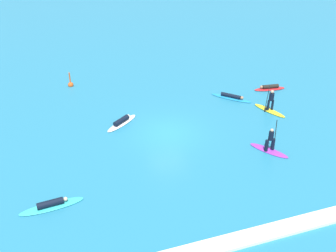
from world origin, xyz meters
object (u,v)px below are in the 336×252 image
at_px(surfer_on_blue_board, 232,97).
at_px(surfer_on_yellow_board, 270,106).
at_px(surfer_on_red_board, 270,88).
at_px(surfer_on_purple_board, 270,145).
at_px(marker_buoy, 71,84).
at_px(surfer_on_teal_board, 51,205).
at_px(surfer_on_white_board, 122,122).

distance_m(surfer_on_blue_board, surfer_on_yellow_board, 3.27).
xyz_separation_m(surfer_on_red_board, surfer_on_yellow_board, (-1.99, -3.31, 0.31)).
bearing_deg(surfer_on_purple_board, marker_buoy, -174.85).
bearing_deg(surfer_on_yellow_board, surfer_on_teal_board, 88.96).
bearing_deg(surfer_on_blue_board, surfer_on_yellow_board, -11.57).
distance_m(surfer_on_purple_board, surfer_on_teal_board, 13.19).
distance_m(surfer_on_yellow_board, surfer_on_white_board, 10.79).
height_order(surfer_on_blue_board, surfer_on_white_board, surfer_on_white_board).
height_order(surfer_on_white_board, marker_buoy, marker_buoy).
height_order(surfer_on_blue_board, surfer_on_yellow_board, surfer_on_yellow_board).
distance_m(surfer_on_blue_board, surfer_on_purple_board, 7.46).
relative_size(surfer_on_yellow_board, surfer_on_white_board, 1.02).
bearing_deg(surfer_on_white_board, surfer_on_blue_board, -30.24).
distance_m(surfer_on_red_board, surfer_on_white_board, 12.76).
bearing_deg(surfer_on_purple_board, surfer_on_teal_board, -117.88).
relative_size(surfer_on_teal_board, marker_buoy, 2.53).
xyz_separation_m(surfer_on_white_board, marker_buoy, (-2.60, 7.52, 0.01)).
height_order(surfer_on_blue_board, surfer_on_purple_board, surfer_on_purple_board).
distance_m(surfer_on_blue_board, surfer_on_white_board, 9.04).
relative_size(surfer_on_yellow_board, surfer_on_teal_board, 0.84).
xyz_separation_m(surfer_on_blue_board, surfer_on_teal_board, (-14.24, -8.36, 0.02)).
bearing_deg(surfer_on_red_board, surfer_on_blue_board, 15.74).
bearing_deg(surfer_on_yellow_board, surfer_on_red_board, -51.34).
xyz_separation_m(surfer_on_red_board, surfer_on_purple_board, (-4.78, -7.91, 0.30)).
height_order(surfer_on_red_board, surfer_on_purple_board, surfer_on_purple_board).
bearing_deg(surfer_on_red_board, marker_buoy, -13.37).
bearing_deg(surfer_on_teal_board, marker_buoy, 74.64).
distance_m(surfer_on_yellow_board, surfer_on_teal_board, 16.89).
distance_m(surfer_on_purple_board, surfer_on_white_board, 10.03).
bearing_deg(marker_buoy, surfer_on_yellow_board, -34.55).
bearing_deg(surfer_on_blue_board, surfer_on_red_board, 55.24).
bearing_deg(marker_buoy, surfer_on_red_board, -20.90).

